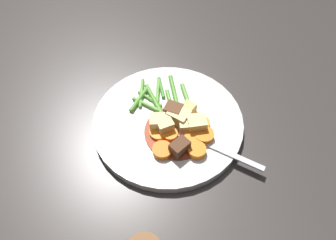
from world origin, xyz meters
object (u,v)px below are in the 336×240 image
(carrot_slice_4, at_px, (162,150))
(potato_chunk_2, at_px, (158,122))
(carrot_slice_1, at_px, (204,135))
(potato_chunk_3, at_px, (186,110))
(potato_chunk_4, at_px, (165,125))
(carrot_slice_3, at_px, (158,133))
(potato_chunk_1, at_px, (197,124))
(dinner_plate, at_px, (168,123))
(carrot_slice_6, at_px, (202,123))
(carrot_slice_0, at_px, (193,138))
(potato_chunk_0, at_px, (185,126))
(meat_chunk_0, at_px, (178,148))
(carrot_slice_5, at_px, (197,150))
(fork, at_px, (213,147))
(potato_chunk_5, at_px, (179,117))
(carrot_slice_2, at_px, (170,134))
(meat_chunk_1, at_px, (173,111))

(carrot_slice_4, relative_size, potato_chunk_2, 1.20)
(carrot_slice_1, distance_m, potato_chunk_3, 0.06)
(carrot_slice_4, bearing_deg, potato_chunk_4, 159.65)
(carrot_slice_4, bearing_deg, carrot_slice_3, 175.07)
(potato_chunk_2, bearing_deg, potato_chunk_1, 69.88)
(dinner_plate, bearing_deg, carrot_slice_4, -24.07)
(carrot_slice_6, bearing_deg, carrot_slice_1, -12.58)
(carrot_slice_4, bearing_deg, carrot_slice_0, 97.58)
(potato_chunk_0, xyz_separation_m, meat_chunk_0, (0.04, -0.03, 0.00))
(potato_chunk_0, bearing_deg, carrot_slice_5, 4.81)
(carrot_slice_3, bearing_deg, potato_chunk_3, 114.70)
(carrot_slice_1, xyz_separation_m, fork, (0.02, 0.01, -0.00))
(carrot_slice_1, relative_size, potato_chunk_5, 0.94)
(potato_chunk_0, bearing_deg, potato_chunk_4, -107.00)
(dinner_plate, xyz_separation_m, potato_chunk_4, (0.02, -0.01, 0.02))
(carrot_slice_4, distance_m, potato_chunk_0, 0.06)
(potato_chunk_1, xyz_separation_m, potato_chunk_3, (-0.04, -0.01, -0.00))
(carrot_slice_0, distance_m, potato_chunk_0, 0.03)
(carrot_slice_6, distance_m, potato_chunk_4, 0.07)
(carrot_slice_0, distance_m, carrot_slice_4, 0.06)
(carrot_slice_0, distance_m, potato_chunk_3, 0.06)
(carrot_slice_1, distance_m, carrot_slice_2, 0.06)
(meat_chunk_1, bearing_deg, carrot_slice_6, 53.00)
(dinner_plate, bearing_deg, carrot_slice_2, -10.27)
(dinner_plate, height_order, potato_chunk_2, potato_chunk_2)
(carrot_slice_1, xyz_separation_m, meat_chunk_0, (0.02, -0.05, 0.01))
(dinner_plate, relative_size, carrot_slice_5, 8.62)
(fork, bearing_deg, potato_chunk_4, -130.25)
(potato_chunk_2, xyz_separation_m, potato_chunk_4, (0.01, 0.01, -0.00))
(potato_chunk_3, xyz_separation_m, meat_chunk_1, (-0.00, -0.02, 0.00))
(carrot_slice_1, bearing_deg, fork, 20.80)
(carrot_slice_3, xyz_separation_m, potato_chunk_1, (0.01, 0.07, 0.01))
(carrot_slice_2, distance_m, carrot_slice_4, 0.04)
(carrot_slice_1, distance_m, meat_chunk_1, 0.07)
(dinner_plate, relative_size, meat_chunk_1, 9.28)
(carrot_slice_4, xyz_separation_m, meat_chunk_1, (-0.07, 0.04, 0.01))
(carrot_slice_3, bearing_deg, potato_chunk_4, 117.76)
(potato_chunk_1, xyz_separation_m, potato_chunk_5, (-0.03, -0.03, -0.00))
(carrot_slice_3, xyz_separation_m, carrot_slice_4, (0.04, -0.00, 0.00))
(potato_chunk_2, relative_size, fork, 0.21)
(meat_chunk_0, relative_size, meat_chunk_1, 1.08)
(carrot_slice_1, distance_m, fork, 0.03)
(carrot_slice_4, relative_size, potato_chunk_5, 0.94)
(carrot_slice_6, xyz_separation_m, potato_chunk_2, (-0.02, -0.08, 0.01))
(dinner_plate, distance_m, potato_chunk_1, 0.06)
(potato_chunk_2, bearing_deg, potato_chunk_0, 65.90)
(carrot_slice_1, relative_size, meat_chunk_0, 1.07)
(potato_chunk_3, bearing_deg, carrot_slice_6, 34.20)
(potato_chunk_1, relative_size, meat_chunk_0, 1.01)
(carrot_slice_0, relative_size, carrot_slice_3, 1.01)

